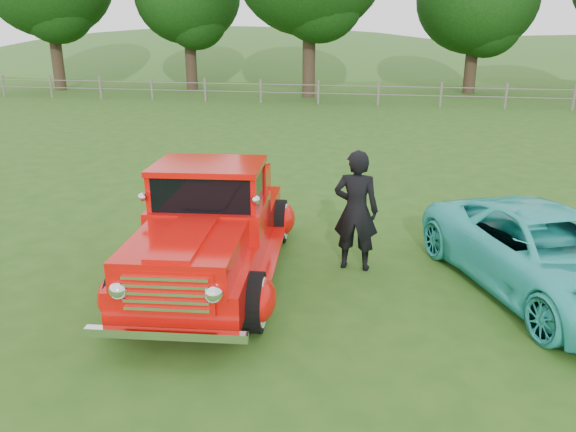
# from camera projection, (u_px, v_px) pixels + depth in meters

# --- Properties ---
(ground) EXTENTS (140.00, 140.00, 0.00)m
(ground) POSITION_uv_depth(u_px,v_px,m) (296.00, 312.00, 7.44)
(ground) COLOR #254C14
(ground) RESTS_ON ground
(distant_hills) EXTENTS (116.00, 60.00, 18.00)m
(distant_hills) POSITION_uv_depth(u_px,v_px,m) (356.00, 104.00, 64.97)
(distant_hills) COLOR #2C5A21
(distant_hills) RESTS_ON ground
(fence_line) EXTENTS (48.00, 0.12, 1.20)m
(fence_line) POSITION_uv_depth(u_px,v_px,m) (378.00, 93.00, 27.72)
(fence_line) COLOR #675E56
(fence_line) RESTS_ON ground
(red_pickup) EXTENTS (2.64, 5.15, 1.78)m
(red_pickup) POSITION_uv_depth(u_px,v_px,m) (212.00, 227.00, 8.25)
(red_pickup) COLOR black
(red_pickup) RESTS_ON ground
(teal_sedan) EXTENTS (3.57, 4.71, 1.19)m
(teal_sedan) POSITION_uv_depth(u_px,v_px,m) (548.00, 254.00, 7.80)
(teal_sedan) COLOR #31C4BE
(teal_sedan) RESTS_ON ground
(man) EXTENTS (0.71, 0.49, 1.88)m
(man) POSITION_uv_depth(u_px,v_px,m) (356.00, 211.00, 8.54)
(man) COLOR black
(man) RESTS_ON ground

